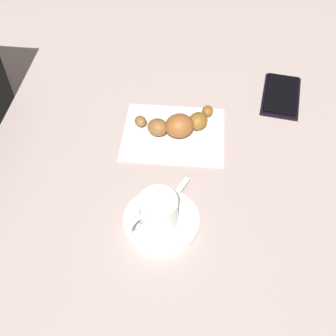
{
  "coord_description": "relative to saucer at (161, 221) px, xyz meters",
  "views": [
    {
      "loc": [
        0.48,
        0.01,
        0.57
      ],
      "look_at": [
        0.02,
        0.0,
        0.02
      ],
      "focal_mm": 45.43,
      "sensor_mm": 36.0,
      "label": 1
    }
  ],
  "objects": [
    {
      "name": "napkin",
      "position": [
        -0.2,
        0.02,
        -0.0
      ],
      "size": [
        0.17,
        0.2,
        0.0
      ],
      "primitive_type": "cube",
      "rotation": [
        0.0,
        0.0,
        -0.08
      ],
      "color": "silver",
      "rests_on": "ground"
    },
    {
      "name": "cell_phone",
      "position": [
        -0.31,
        0.24,
        -0.0
      ],
      "size": [
        0.14,
        0.1,
        0.01
      ],
      "color": "black",
      "rests_on": "ground"
    },
    {
      "name": "espresso_cup",
      "position": [
        0.0,
        -0.01,
        0.03
      ],
      "size": [
        0.07,
        0.08,
        0.05
      ],
      "color": "white",
      "rests_on": "saucer"
    },
    {
      "name": "croissant",
      "position": [
        -0.2,
        0.03,
        0.02
      ],
      "size": [
        0.1,
        0.16,
        0.04
      ],
      "color": "brown",
      "rests_on": "napkin"
    },
    {
      "name": "sugar_packet",
      "position": [
        -0.02,
        -0.01,
        0.01
      ],
      "size": [
        0.05,
        0.07,
        0.01
      ],
      "primitive_type": "cube",
      "rotation": [
        0.0,
        0.0,
        11.59
      ],
      "color": "white",
      "rests_on": "saucer"
    },
    {
      "name": "teaspoon",
      "position": [
        -0.01,
        -0.0,
        0.01
      ],
      "size": [
        0.12,
        0.08,
        0.01
      ],
      "color": "silver",
      "rests_on": "saucer"
    },
    {
      "name": "ground_plane",
      "position": [
        -0.12,
        0.01,
        -0.01
      ],
      "size": [
        1.8,
        1.8,
        0.0
      ],
      "primitive_type": "plane",
      "color": "#B19B96"
    },
    {
      "name": "saucer",
      "position": [
        0.0,
        0.0,
        0.0
      ],
      "size": [
        0.12,
        0.12,
        0.01
      ],
      "primitive_type": "cylinder",
      "color": "white",
      "rests_on": "ground"
    }
  ]
}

